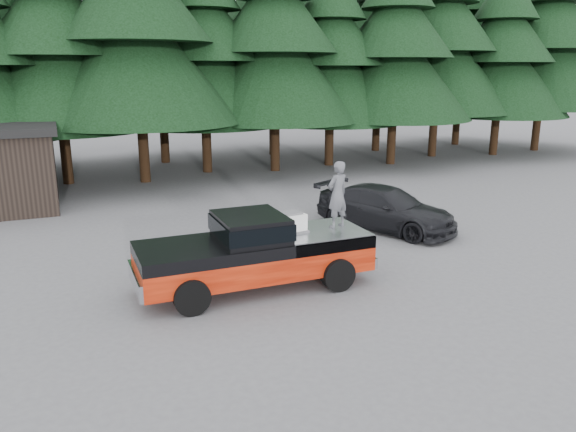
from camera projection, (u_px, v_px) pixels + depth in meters
name	position (u px, v px, depth m)	size (l,w,h in m)	color
ground	(269.00, 278.00, 14.89)	(120.00, 120.00, 0.00)	#535356
pickup_truck	(255.00, 263.00, 14.11)	(6.00, 2.04, 1.33)	red
truck_cab	(250.00, 226.00, 13.83)	(1.66, 1.90, 0.59)	black
air_compressor	(291.00, 223.00, 14.34)	(0.67, 0.56, 0.46)	silver
man_on_bed	(337.00, 195.00, 14.62)	(0.64, 0.42, 1.76)	#505156
parked_car	(386.00, 208.00, 19.28)	(2.04, 5.02, 1.46)	black
treeline	(156.00, 20.00, 28.43)	(60.15, 16.05, 17.50)	black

